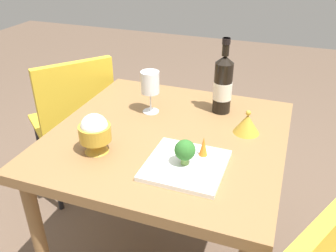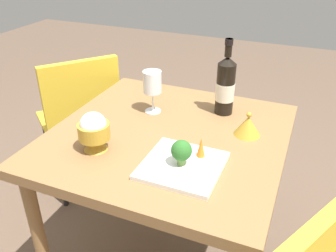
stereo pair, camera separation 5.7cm
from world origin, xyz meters
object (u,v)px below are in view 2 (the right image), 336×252
object	(u,v)px
wine_bottle	(225,85)
rice_bowl_lid	(248,126)
broccoli_floret	(181,151)
rice_bowl	(94,131)
serving_plate	(182,166)
chair_near_window	(81,113)
wine_glass	(152,83)
carrot_garnish_left	(201,147)

from	to	relation	value
wine_bottle	rice_bowl_lid	distance (m)	0.21
broccoli_floret	rice_bowl	bearing A→B (deg)	-88.16
serving_plate	chair_near_window	bearing A→B (deg)	-123.91
wine_glass	rice_bowl	bearing A→B (deg)	-10.20
rice_bowl	rice_bowl_lid	world-z (taller)	rice_bowl
serving_plate	rice_bowl	bearing A→B (deg)	-87.55
wine_bottle	serving_plate	size ratio (longest dim) A/B	1.24
chair_near_window	serving_plate	bearing A→B (deg)	-84.70
carrot_garnish_left	wine_bottle	bearing A→B (deg)	-176.58
wine_bottle	broccoli_floret	size ratio (longest dim) A/B	3.65
chair_near_window	wine_bottle	xyz separation A→B (m)	(0.10, 0.81, 0.33)
rice_bowl_lid	carrot_garnish_left	bearing A→B (deg)	-25.28
rice_bowl_lid	broccoli_floret	size ratio (longest dim) A/B	1.17
rice_bowl	chair_near_window	bearing A→B (deg)	-139.15
chair_near_window	wine_glass	distance (m)	0.66
wine_glass	wine_bottle	bearing A→B (deg)	111.30
wine_bottle	carrot_garnish_left	xyz separation A→B (m)	(0.37, 0.02, -0.07)
chair_near_window	wine_bottle	world-z (taller)	wine_bottle
serving_plate	carrot_garnish_left	xyz separation A→B (m)	(-0.06, 0.04, 0.04)
wine_bottle	wine_glass	size ratio (longest dim) A/B	1.75
wine_glass	rice_bowl	world-z (taller)	wine_glass
serving_plate	broccoli_floret	distance (m)	0.06
wine_bottle	rice_bowl_lid	bearing A→B (deg)	42.11
chair_near_window	carrot_garnish_left	xyz separation A→B (m)	(0.47, 0.83, 0.26)
serving_plate	carrot_garnish_left	size ratio (longest dim) A/B	3.70
broccoli_floret	carrot_garnish_left	world-z (taller)	broccoli_floret
rice_bowl_lid	serving_plate	size ratio (longest dim) A/B	0.40
rice_bowl	serving_plate	world-z (taller)	rice_bowl
rice_bowl	broccoli_floret	distance (m)	0.32
wine_glass	serving_plate	size ratio (longest dim) A/B	0.71
wine_glass	carrot_garnish_left	distance (m)	0.41
carrot_garnish_left	broccoli_floret	bearing A→B (deg)	-32.06
wine_bottle	rice_bowl_lid	world-z (taller)	wine_bottle
rice_bowl	serving_plate	distance (m)	0.33
rice_bowl	carrot_garnish_left	bearing A→B (deg)	102.33
chair_near_window	rice_bowl_lid	xyz separation A→B (m)	(0.24, 0.94, 0.25)
rice_bowl	broccoli_floret	xyz separation A→B (m)	(-0.01, 0.32, -0.01)
wine_glass	broccoli_floret	size ratio (longest dim) A/B	2.09
rice_bowl	wine_glass	bearing A→B (deg)	169.80
chair_near_window	carrot_garnish_left	distance (m)	0.99
chair_near_window	serving_plate	size ratio (longest dim) A/B	3.38
chair_near_window	rice_bowl_lid	bearing A→B (deg)	-65.08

